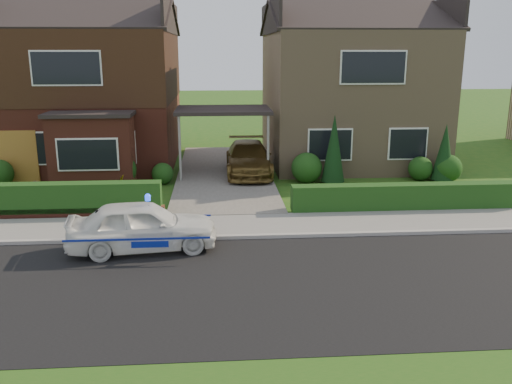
{
  "coord_description": "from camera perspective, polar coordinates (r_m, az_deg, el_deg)",
  "views": [
    {
      "loc": [
        -0.3,
        -11.05,
        5.05
      ],
      "look_at": [
        0.78,
        3.5,
        1.22
      ],
      "focal_mm": 38.0,
      "sensor_mm": 36.0,
      "label": 1
    }
  ],
  "objects": [
    {
      "name": "sidewalk",
      "position": [
        15.96,
        -2.96,
        -3.57
      ],
      "size": [
        60.0,
        2.0,
        0.1
      ],
      "primitive_type": "cube",
      "color": "slate",
      "rests_on": "ground"
    },
    {
      "name": "carport_link",
      "position": [
        22.14,
        -3.48,
        8.48
      ],
      "size": [
        3.8,
        3.0,
        2.77
      ],
      "color": "black",
      "rests_on": "ground"
    },
    {
      "name": "kerb",
      "position": [
        14.96,
        -2.86,
        -4.79
      ],
      "size": [
        60.0,
        0.16,
        0.12
      ],
      "primitive_type": "cube",
      "color": "#9E9993",
      "rests_on": "ground"
    },
    {
      "name": "conifer_a",
      "position": [
        21.08,
        8.18,
        4.32
      ],
      "size": [
        0.9,
        0.9,
        2.6
      ],
      "primitive_type": "cone",
      "color": "black",
      "rests_on": "ground"
    },
    {
      "name": "shrub_right_far",
      "position": [
        22.65,
        19.56,
        2.38
      ],
      "size": [
        1.08,
        1.08,
        1.08
      ],
      "primitive_type": "sphere",
      "color": "black",
      "rests_on": "ground"
    },
    {
      "name": "driveway",
      "position": [
        22.61,
        -3.38,
        1.94
      ],
      "size": [
        3.8,
        12.0,
        0.12
      ],
      "primitive_type": "cube",
      "color": "#666059",
      "rests_on": "ground"
    },
    {
      "name": "conifer_b",
      "position": [
        22.47,
        19.21,
        3.77
      ],
      "size": [
        0.9,
        0.9,
        2.2
      ],
      "primitive_type": "cone",
      "color": "black",
      "rests_on": "ground"
    },
    {
      "name": "shrub_right_mid",
      "position": [
        22.56,
        16.92,
        2.39
      ],
      "size": [
        0.96,
        0.96,
        0.96
      ],
      "primitive_type": "sphere",
      "color": "black",
      "rests_on": "ground"
    },
    {
      "name": "potted_plant_c",
      "position": [
        19.75,
        -21.84,
        -0.04
      ],
      "size": [
        0.44,
        0.44,
        0.76
      ],
      "primitive_type": "imported",
      "rotation": [
        0.0,
        0.0,
        1.52
      ],
      "color": "gray",
      "rests_on": "ground"
    },
    {
      "name": "driveway_car",
      "position": [
        22.19,
        -0.8,
        3.59
      ],
      "size": [
        1.86,
        4.47,
        1.29
      ],
      "primitive_type": "imported",
      "rotation": [
        0.0,
        0.0,
        -0.01
      ],
      "color": "brown",
      "rests_on": "driveway"
    },
    {
      "name": "shrub_left_near",
      "position": [
        21.27,
        -9.81,
        1.93
      ],
      "size": [
        0.84,
        0.84,
        0.84
      ],
      "primitive_type": "sphere",
      "color": "black",
      "rests_on": "ground"
    },
    {
      "name": "hedge_right",
      "position": [
        18.21,
        15.52,
        -1.94
      ],
      "size": [
        7.5,
        0.55,
        0.8
      ],
      "primitive_type": "cube",
      "color": "black",
      "rests_on": "ground"
    },
    {
      "name": "house_left",
      "position": [
        25.58,
        -16.95,
        11.32
      ],
      "size": [
        7.5,
        9.53,
        7.25
      ],
      "color": "brown",
      "rests_on": "ground"
    },
    {
      "name": "hedge_left",
      "position": [
        18.11,
        -21.75,
        -2.55
      ],
      "size": [
        7.5,
        0.55,
        0.9
      ],
      "primitive_type": "cube",
      "color": "black",
      "rests_on": "ground"
    },
    {
      "name": "garage_door",
      "position": [
        22.82,
        -24.59,
        3.28
      ],
      "size": [
        2.2,
        0.1,
        2.1
      ],
      "primitive_type": "cube",
      "color": "olive",
      "rests_on": "ground"
    },
    {
      "name": "ground",
      "position": [
        12.15,
        -2.49,
        -9.86
      ],
      "size": [
        120.0,
        120.0,
        0.0
      ],
      "primitive_type": "plane",
      "color": "#1F5115",
      "rests_on": "ground"
    },
    {
      "name": "house_right",
      "position": [
        25.81,
        9.63,
        11.44
      ],
      "size": [
        7.5,
        8.06,
        7.25
      ],
      "color": "#9D7F60",
      "rests_on": "ground"
    },
    {
      "name": "shrub_right_near",
      "position": [
        21.22,
        5.35,
        2.55
      ],
      "size": [
        1.2,
        1.2,
        1.2
      ],
      "primitive_type": "sphere",
      "color": "black",
      "rests_on": "ground"
    },
    {
      "name": "road",
      "position": [
        12.15,
        -2.49,
        -9.86
      ],
      "size": [
        60.0,
        6.0,
        0.02
      ],
      "primitive_type": "cube",
      "color": "black",
      "rests_on": "ground"
    },
    {
      "name": "police_car",
      "position": [
        14.29,
        -11.86,
        -3.55
      ],
      "size": [
        3.51,
        3.97,
        1.46
      ],
      "rotation": [
        0.0,
        0.0,
        1.69
      ],
      "color": "white",
      "rests_on": "ground"
    },
    {
      "name": "dwarf_wall",
      "position": [
        17.93,
        -21.95,
        -2.15
      ],
      "size": [
        7.7,
        0.25,
        0.36
      ],
      "primitive_type": "cube",
      "color": "brown",
      "rests_on": "ground"
    },
    {
      "name": "shrub_left_mid",
      "position": [
        21.15,
        -14.23,
        2.28
      ],
      "size": [
        1.32,
        1.32,
        1.32
      ],
      "primitive_type": "sphere",
      "color": "black",
      "rests_on": "ground"
    },
    {
      "name": "potted_plant_b",
      "position": [
        19.64,
        -14.19,
        0.56
      ],
      "size": [
        0.56,
        0.55,
        0.8
      ],
      "primitive_type": "imported",
      "rotation": [
        0.0,
        0.0,
        0.86
      ],
      "color": "gray",
      "rests_on": "ground"
    }
  ]
}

